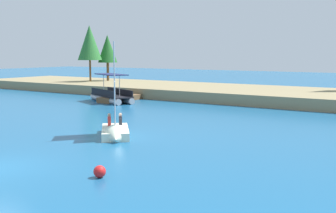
{
  "coord_description": "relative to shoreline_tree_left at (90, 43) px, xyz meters",
  "views": [
    {
      "loc": [
        16.0,
        -10.71,
        4.94
      ],
      "look_at": [
        -0.13,
        13.9,
        1.2
      ],
      "focal_mm": 45.2,
      "sensor_mm": 36.0,
      "label": 1
    }
  ],
  "objects": [
    {
      "name": "shoreline_tree_left",
      "position": [
        0.0,
        0.0,
        0.0
      ],
      "size": [
        3.23,
        3.23,
        7.52
      ],
      "color": "brown",
      "rests_on": "shore_bank"
    },
    {
      "name": "sailboat",
      "position": [
        24.3,
        -23.5,
        -5.87
      ],
      "size": [
        3.83,
        4.1,
        6.06
      ],
      "rotation": [
        0.0,
        0.0,
        -0.86
      ],
      "color": "silver",
      "rests_on": "ground"
    },
    {
      "name": "pontoon_boat",
      "position": [
        11.95,
        -9.54,
        -5.64
      ],
      "size": [
        6.62,
        4.48,
        2.82
      ],
      "rotation": [
        0.0,
        0.0,
        -0.43
      ],
      "color": "#B2B2B7",
      "rests_on": "ground"
    },
    {
      "name": "channel_buoy",
      "position": [
        28.89,
        -29.87,
        -6.04
      ],
      "size": [
        0.5,
        0.5,
        0.5
      ],
      "primitive_type": "sphere",
      "color": "red",
      "rests_on": "ground"
    },
    {
      "name": "shore_bank",
      "position": [
        24.13,
        0.58,
        -5.74
      ],
      "size": [
        80.0,
        12.53,
        1.1
      ],
      "primitive_type": "cube",
      "color": "#897A56",
      "rests_on": "ground"
    },
    {
      "name": "wooden_dock",
      "position": [
        12.18,
        -8.15,
        -6.02
      ],
      "size": [
        1.68,
        5.92,
        0.54
      ],
      "primitive_type": "cube",
      "color": "brown",
      "rests_on": "ground"
    },
    {
      "name": "shoreline_tree_midleft",
      "position": [
        0.86,
        2.6,
        -0.8
      ],
      "size": [
        2.67,
        2.67,
        6.31
      ],
      "color": "brown",
      "rests_on": "shore_bank"
    }
  ]
}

